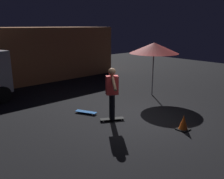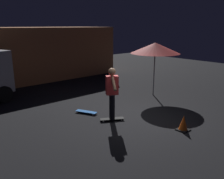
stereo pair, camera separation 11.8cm
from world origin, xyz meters
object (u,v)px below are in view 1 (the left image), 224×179
Objects in this scene: patio_umbrella at (154,48)px; skateboard_ridden at (112,119)px; skateboard_spare at (86,112)px; skater at (112,90)px; traffic_cone at (183,123)px.

patio_umbrella is 4.02m from skateboard_ridden.
skateboard_ridden is at bearing -76.63° from skateboard_spare.
traffic_cone is (1.10, -1.94, -0.83)m from skater.
traffic_cone is (-2.22, -2.97, -1.86)m from patio_umbrella.
skateboard_spare is (-3.58, 0.06, -2.02)m from patio_umbrella.
skateboard_spare is at bearing 103.37° from skateboard_ridden.
skateboard_ridden is 0.98m from skater.
patio_umbrella is at bearing 17.26° from skater.
traffic_cone reaches higher than skateboard_ridden.
patio_umbrella is at bearing -0.93° from skateboard_spare.
patio_umbrella is 5.00× the size of traffic_cone.
skater is 3.63× the size of traffic_cone.
skater is at bearing 0.00° from skateboard_ridden.
patio_umbrella is 2.96× the size of skateboard_ridden.
patio_umbrella is at bearing 53.26° from traffic_cone.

